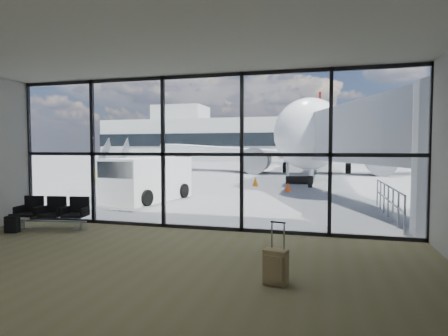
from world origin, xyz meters
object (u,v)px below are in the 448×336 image
at_px(service_van, 147,179).
at_px(airliner, 317,141).
at_px(backpack, 12,224).
at_px(belt_loader, 178,171).
at_px(mobile_stairs, 112,171).
at_px(seating_row, 54,211).
at_px(suitcase, 275,267).

bearing_deg(service_van, airliner, 83.22).
xyz_separation_m(backpack, belt_loader, (-2.69, 19.14, 0.37)).
xyz_separation_m(backpack, service_van, (0.67, 6.96, 0.75)).
height_order(backpack, service_van, service_van).
distance_m(backpack, mobile_stairs, 18.43).
height_order(airliner, mobile_stairs, airliner).
distance_m(service_van, mobile_stairs, 12.75).
distance_m(airliner, belt_loader, 15.14).
bearing_deg(mobile_stairs, backpack, -79.82).
relative_size(airliner, belt_loader, 9.44).
xyz_separation_m(seating_row, belt_loader, (-3.40, 18.31, 0.10)).
relative_size(airliner, service_van, 8.34).
bearing_deg(mobile_stairs, airliner, 27.60).
bearing_deg(airliner, suitcase, -89.89).
distance_m(suitcase, belt_loader, 23.64).
distance_m(suitcase, service_van, 11.47).
bearing_deg(suitcase, mobile_stairs, 139.43).
height_order(suitcase, belt_loader, belt_loader).
height_order(airliner, service_van, airliner).
bearing_deg(mobile_stairs, suitcase, -65.00).
xyz_separation_m(airliner, mobile_stairs, (-15.02, -12.90, -2.49)).
bearing_deg(mobile_stairs, seating_row, -76.68).
xyz_separation_m(airliner, belt_loader, (-10.43, -10.69, -2.48)).
relative_size(backpack, belt_loader, 0.12).
height_order(backpack, belt_loader, belt_loader).
distance_m(seating_row, suitcase, 7.54).
bearing_deg(suitcase, service_van, 138.90).
bearing_deg(belt_loader, service_van, -86.65).
distance_m(seating_row, backpack, 1.13).
relative_size(seating_row, service_van, 0.45).
bearing_deg(mobile_stairs, belt_loader, 12.73).
xyz_separation_m(seating_row, airliner, (7.03, 28.99, 2.58)).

